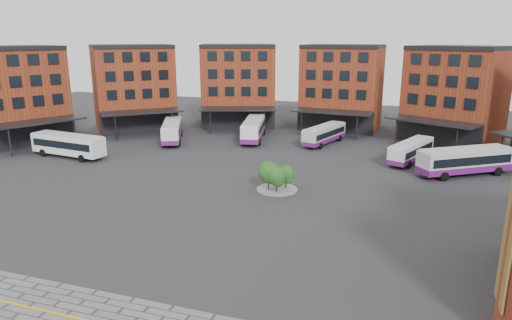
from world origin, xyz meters
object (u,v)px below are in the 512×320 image
(bus_e, at_px, (411,151))
(bus_c, at_px, (254,129))
(bus_b, at_px, (172,131))
(tree_island, at_px, (276,176))
(bus_a, at_px, (68,144))
(bus_d, at_px, (324,134))
(bus_f, at_px, (465,161))

(bus_e, bearing_deg, bus_c, -172.15)
(bus_b, relative_size, bus_c, 0.93)
(tree_island, distance_m, bus_e, 21.68)
(bus_a, height_order, bus_e, bus_a)
(bus_a, xyz_separation_m, bus_b, (8.58, 13.29, -0.18))
(bus_a, bearing_deg, bus_e, -67.80)
(bus_c, bearing_deg, bus_d, -8.48)
(tree_island, distance_m, bus_a, 31.04)
(bus_d, bearing_deg, bus_a, -131.83)
(bus_d, xyz_separation_m, bus_e, (12.65, -6.69, -0.04))
(bus_a, height_order, bus_b, bus_a)
(bus_b, height_order, bus_d, bus_b)
(bus_b, xyz_separation_m, bus_d, (22.98, 5.64, -0.16))
(tree_island, xyz_separation_m, bus_a, (-30.68, 4.70, 0.16))
(bus_e, height_order, bus_f, bus_f)
(tree_island, relative_size, bus_f, 0.40)
(tree_island, height_order, bus_b, tree_island)
(bus_b, distance_m, bus_f, 42.01)
(bus_c, relative_size, bus_e, 1.21)
(tree_island, distance_m, bus_b, 28.50)
(bus_c, bearing_deg, bus_e, -26.35)
(tree_island, xyz_separation_m, bus_f, (19.57, 12.66, 0.07))
(tree_island, distance_m, bus_f, 23.30)
(bus_d, distance_m, bus_f, 21.68)
(bus_a, xyz_separation_m, bus_f, (50.24, 7.96, -0.09))
(bus_d, distance_m, bus_e, 14.31)
(bus_a, distance_m, bus_b, 15.82)
(tree_island, bearing_deg, bus_a, 171.29)
(bus_b, relative_size, bus_d, 1.08)
(bus_b, height_order, bus_e, bus_b)
(tree_island, relative_size, bus_b, 0.40)
(bus_c, relative_size, bus_d, 1.17)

